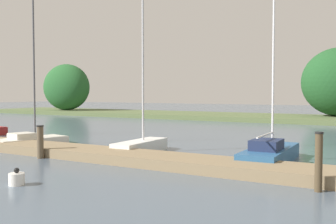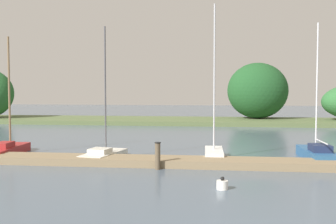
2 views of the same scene
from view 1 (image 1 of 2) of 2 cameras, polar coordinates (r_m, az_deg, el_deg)
name	(u,v)px [view 1 (image 1 of 2)]	position (r m, az deg, el deg)	size (l,w,h in m)	color
dock_pier	(167,161)	(13.54, -0.15, -6.86)	(32.07, 1.80, 0.35)	#847051
sailboat_1	(32,139)	(19.59, -18.59, -3.66)	(1.84, 3.57, 6.77)	silver
sailboat_2	(142,143)	(16.47, -3.66, -4.38)	(1.00, 3.17, 7.89)	white
sailboat_3	(271,153)	(14.59, 14.28, -5.56)	(1.40, 4.37, 6.92)	#285684
mooring_piling_1	(40,142)	(15.73, -17.55, -4.01)	(0.27, 0.27, 1.23)	brown
mooring_piling_2	(319,162)	(10.64, 20.45, -6.57)	(0.21, 0.21, 1.48)	#4C3D28
channel_buoy_0	(17,179)	(11.49, -20.54, -8.79)	(0.41, 0.41, 0.46)	white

